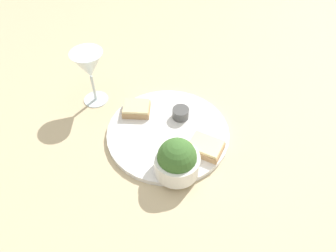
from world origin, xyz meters
TOP-DOWN VIEW (x-y plane):
  - ground_plane at (0.00, 0.00)m, footprint 4.00×4.00m
  - dinner_plate at (0.00, 0.00)m, footprint 0.33×0.33m
  - salad_bowl at (-0.06, 0.11)m, footprint 0.11×0.11m
  - sauce_ramekin at (-0.02, -0.06)m, footprint 0.05×0.05m
  - cheese_toast_near at (-0.11, 0.04)m, footprint 0.09×0.08m
  - cheese_toast_far at (0.11, -0.05)m, footprint 0.09×0.08m
  - wine_glass at (0.25, -0.07)m, footprint 0.09×0.09m

SIDE VIEW (x-z plane):
  - ground_plane at x=0.00m, z-range 0.00..0.00m
  - dinner_plate at x=0.00m, z-range 0.00..0.01m
  - cheese_toast_near at x=-0.11m, z-range 0.01..0.04m
  - cheese_toast_far at x=0.11m, z-range 0.01..0.04m
  - sauce_ramekin at x=-0.02m, z-range 0.02..0.04m
  - salad_bowl at x=-0.06m, z-range 0.01..0.10m
  - wine_glass at x=0.25m, z-range 0.04..0.21m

